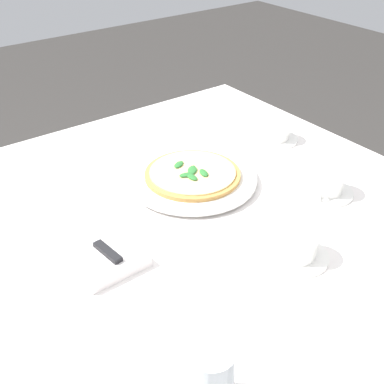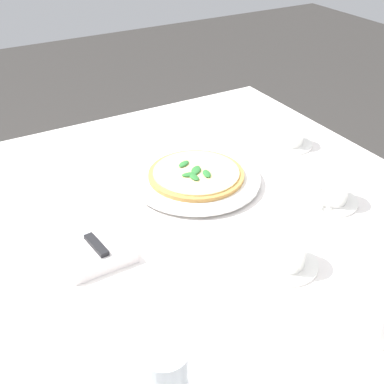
% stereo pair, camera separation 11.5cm
% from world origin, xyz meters
% --- Properties ---
extents(dining_table, '(1.16, 1.16, 0.73)m').
position_xyz_m(dining_table, '(0.00, 0.00, 0.61)').
color(dining_table, white).
rests_on(dining_table, ground_plane).
extents(pizza_plate, '(0.31, 0.31, 0.02)m').
position_xyz_m(pizza_plate, '(0.12, -0.09, 0.74)').
color(pizza_plate, white).
rests_on(pizza_plate, dining_table).
extents(pizza, '(0.23, 0.23, 0.02)m').
position_xyz_m(pizza, '(0.12, -0.09, 0.76)').
color(pizza, '#C68E47').
rests_on(pizza, pizza_plate).
extents(coffee_cup_far_right, '(0.13, 0.13, 0.07)m').
position_xyz_m(coffee_cup_far_right, '(-0.44, -0.10, 0.76)').
color(coffee_cup_far_right, white).
rests_on(coffee_cup_far_right, dining_table).
extents(coffee_cup_far_left, '(0.13, 0.13, 0.06)m').
position_xyz_m(coffee_cup_far_left, '(0.16, -0.41, 0.76)').
color(coffee_cup_far_left, white).
rests_on(coffee_cup_far_left, dining_table).
extents(coffee_cup_near_left, '(0.13, 0.13, 0.07)m').
position_xyz_m(coffee_cup_near_left, '(-0.11, -0.31, 0.76)').
color(coffee_cup_near_left, white).
rests_on(coffee_cup_near_left, dining_table).
extents(coffee_cup_back_corner, '(0.13, 0.13, 0.07)m').
position_xyz_m(coffee_cup_back_corner, '(-0.23, -0.09, 0.76)').
color(coffee_cup_back_corner, white).
rests_on(coffee_cup_back_corner, dining_table).
extents(water_glass_near_right, '(0.07, 0.07, 0.11)m').
position_xyz_m(water_glass_near_right, '(-0.38, 0.25, 0.78)').
color(water_glass_near_right, white).
rests_on(water_glass_near_right, dining_table).
extents(napkin_folded, '(0.22, 0.14, 0.02)m').
position_xyz_m(napkin_folded, '(0.03, 0.22, 0.74)').
color(napkin_folded, white).
rests_on(napkin_folded, dining_table).
extents(dinner_knife, '(0.20, 0.04, 0.01)m').
position_xyz_m(dinner_knife, '(0.03, 0.22, 0.76)').
color(dinner_knife, silver).
rests_on(dinner_knife, napkin_folded).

